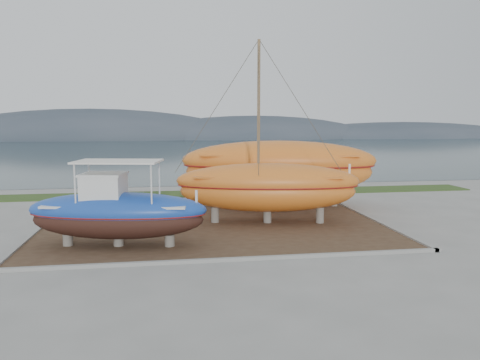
{
  "coord_description": "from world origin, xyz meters",
  "views": [
    {
      "loc": [
        -2.45,
        -20.39,
        5.73
      ],
      "look_at": [
        1.38,
        4.0,
        2.54
      ],
      "focal_mm": 35.0,
      "sensor_mm": 36.0,
      "label": 1
    }
  ],
  "objects": [
    {
      "name": "blue_caique",
      "position": [
        -4.69,
        0.83,
        2.0
      ],
      "size": [
        8.37,
        3.92,
        3.87
      ],
      "primitive_type": null,
      "rotation": [
        0.0,
        0.0,
        -0.18
      ],
      "color": "#1C47AE",
      "rests_on": "dirt_patch"
    },
    {
      "name": "orange_sailboat",
      "position": [
        2.99,
        4.53,
        5.01
      ],
      "size": [
        10.45,
        4.73,
        9.9
      ],
      "primitive_type": null,
      "rotation": [
        0.0,
        0.0,
        -0.18
      ],
      "color": "orange",
      "rests_on": "dirt_patch"
    },
    {
      "name": "white_dinghy",
      "position": [
        -7.92,
        6.29,
        0.66
      ],
      "size": [
        4.24,
        2.99,
        1.2
      ],
      "primitive_type": null,
      "rotation": [
        0.0,
        0.0,
        -0.42
      ],
      "color": "silver",
      "rests_on": "dirt_patch"
    },
    {
      "name": "curb_frame",
      "position": [
        0.0,
        4.0,
        0.07
      ],
      "size": [
        18.6,
        12.6,
        0.15
      ],
      "primitive_type": null,
      "color": "gray",
      "rests_on": "ground"
    },
    {
      "name": "orange_bare_hull",
      "position": [
        4.81,
        9.48,
        2.16
      ],
      "size": [
        13.29,
        6.23,
        4.19
      ],
      "primitive_type": null,
      "rotation": [
        0.0,
        0.0,
        -0.19
      ],
      "color": "orange",
      "rests_on": "dirt_patch"
    },
    {
      "name": "sea",
      "position": [
        0.0,
        70.0,
        0.0
      ],
      "size": [
        260.0,
        100.0,
        0.04
      ],
      "primitive_type": null,
      "color": "#1A2F34",
      "rests_on": "ground"
    },
    {
      "name": "mountain_ridge",
      "position": [
        0.0,
        125.0,
        0.0
      ],
      "size": [
        200.0,
        36.0,
        20.0
      ],
      "primitive_type": null,
      "color": "#333D49",
      "rests_on": "ground"
    },
    {
      "name": "dirt_patch",
      "position": [
        0.0,
        4.0,
        0.03
      ],
      "size": [
        18.0,
        12.0,
        0.06
      ],
      "primitive_type": "cube",
      "color": "#422D1E",
      "rests_on": "ground"
    },
    {
      "name": "grass_strip",
      "position": [
        0.0,
        15.5,
        0.04
      ],
      "size": [
        44.0,
        3.0,
        0.08
      ],
      "primitive_type": "cube",
      "color": "#284219",
      "rests_on": "ground"
    },
    {
      "name": "ground",
      "position": [
        0.0,
        0.0,
        0.0
      ],
      "size": [
        140.0,
        140.0,
        0.0
      ],
      "primitive_type": "plane",
      "color": "gray",
      "rests_on": "ground"
    }
  ]
}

